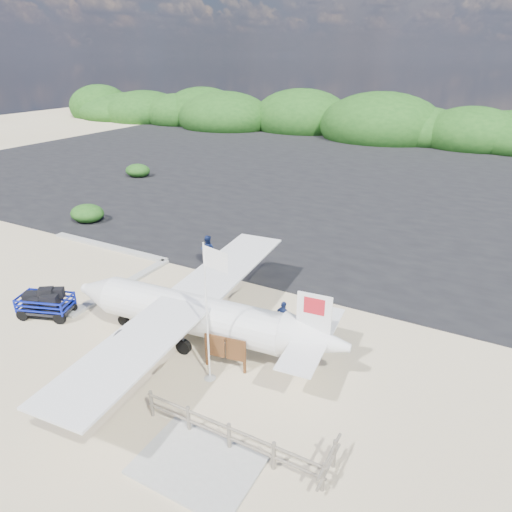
{
  "coord_description": "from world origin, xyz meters",
  "views": [
    {
      "loc": [
        11.66,
        -13.73,
        11.01
      ],
      "look_at": [
        2.03,
        4.0,
        2.14
      ],
      "focal_mm": 32.0,
      "sensor_mm": 36.0,
      "label": 1
    }
  ],
  "objects_px": {
    "signboard": "(226,369)",
    "crew_b": "(208,250)",
    "crew_a": "(201,286)",
    "baggage_cart": "(48,316)",
    "crew_c": "(283,317)",
    "aircraft_large": "(489,232)",
    "flagpole": "(210,378)"
  },
  "relations": [
    {
      "from": "baggage_cart",
      "to": "crew_c",
      "type": "bearing_deg",
      "value": 2.22
    },
    {
      "from": "crew_a",
      "to": "crew_c",
      "type": "bearing_deg",
      "value": -169.08
    },
    {
      "from": "signboard",
      "to": "crew_b",
      "type": "distance_m",
      "value": 9.67
    },
    {
      "from": "baggage_cart",
      "to": "crew_b",
      "type": "xyz_separation_m",
      "value": [
        3.33,
        8.22,
        0.9
      ]
    },
    {
      "from": "flagpole",
      "to": "crew_b",
      "type": "xyz_separation_m",
      "value": [
        -5.7,
        8.34,
        0.9
      ]
    },
    {
      "from": "crew_b",
      "to": "crew_c",
      "type": "height_order",
      "value": "crew_b"
    },
    {
      "from": "signboard",
      "to": "crew_c",
      "type": "bearing_deg",
      "value": 67.16
    },
    {
      "from": "aircraft_large",
      "to": "crew_a",
      "type": "bearing_deg",
      "value": 50.16
    },
    {
      "from": "crew_b",
      "to": "aircraft_large",
      "type": "relative_size",
      "value": 0.12
    },
    {
      "from": "crew_c",
      "to": "aircraft_large",
      "type": "xyz_separation_m",
      "value": [
        7.08,
        17.73,
        -0.74
      ]
    },
    {
      "from": "flagpole",
      "to": "crew_c",
      "type": "bearing_deg",
      "value": 75.68
    },
    {
      "from": "flagpole",
      "to": "crew_a",
      "type": "bearing_deg",
      "value": 127.7
    },
    {
      "from": "flagpole",
      "to": "crew_c",
      "type": "relative_size",
      "value": 3.71
    },
    {
      "from": "crew_a",
      "to": "signboard",
      "type": "bearing_deg",
      "value": 153.14
    },
    {
      "from": "flagpole",
      "to": "crew_b",
      "type": "relative_size",
      "value": 3.02
    },
    {
      "from": "signboard",
      "to": "crew_b",
      "type": "xyz_separation_m",
      "value": [
        -5.92,
        7.58,
        0.9
      ]
    },
    {
      "from": "baggage_cart",
      "to": "crew_c",
      "type": "height_order",
      "value": "crew_c"
    },
    {
      "from": "crew_a",
      "to": "crew_c",
      "type": "xyz_separation_m",
      "value": [
        4.76,
        -0.67,
        -0.03
      ]
    },
    {
      "from": "crew_a",
      "to": "crew_b",
      "type": "bearing_deg",
      "value": -41.68
    },
    {
      "from": "flagpole",
      "to": "crew_c",
      "type": "distance_m",
      "value": 4.33
    },
    {
      "from": "crew_c",
      "to": "aircraft_large",
      "type": "distance_m",
      "value": 19.11
    },
    {
      "from": "baggage_cart",
      "to": "crew_b",
      "type": "distance_m",
      "value": 8.91
    },
    {
      "from": "crew_b",
      "to": "aircraft_large",
      "type": "xyz_separation_m",
      "value": [
        13.84,
        13.52,
        -0.9
      ]
    },
    {
      "from": "aircraft_large",
      "to": "flagpole",
      "type": "bearing_deg",
      "value": 64.52
    },
    {
      "from": "crew_a",
      "to": "aircraft_large",
      "type": "height_order",
      "value": "aircraft_large"
    },
    {
      "from": "signboard",
      "to": "aircraft_large",
      "type": "distance_m",
      "value": 22.54
    },
    {
      "from": "signboard",
      "to": "crew_b",
      "type": "relative_size",
      "value": 0.98
    },
    {
      "from": "signboard",
      "to": "crew_a",
      "type": "distance_m",
      "value": 5.69
    },
    {
      "from": "baggage_cart",
      "to": "crew_c",
      "type": "distance_m",
      "value": 10.88
    },
    {
      "from": "flagpole",
      "to": "aircraft_large",
      "type": "xyz_separation_m",
      "value": [
        8.14,
        21.86,
        0.0
      ]
    },
    {
      "from": "crew_c",
      "to": "aircraft_large",
      "type": "relative_size",
      "value": 0.1
    },
    {
      "from": "baggage_cart",
      "to": "flagpole",
      "type": "xyz_separation_m",
      "value": [
        9.03,
        -0.12,
        0.0
      ]
    }
  ]
}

